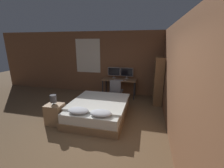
{
  "coord_description": "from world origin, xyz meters",
  "views": [
    {
      "loc": [
        1.13,
        -2.71,
        2.21
      ],
      "look_at": [
        -0.12,
        2.46,
        0.75
      ],
      "focal_mm": 24.0,
      "sensor_mm": 36.0,
      "label": 1
    }
  ],
  "objects_px": {
    "desk": "(119,81)",
    "keyboard": "(118,80)",
    "bedside_lamp": "(53,99)",
    "computer_mouse": "(125,80)",
    "nightstand": "(55,114)",
    "bookshelf": "(159,79)",
    "monitor_left": "(114,72)",
    "office_chair": "(116,93)",
    "bed": "(99,110)",
    "monitor_right": "(127,72)"
  },
  "relations": [
    {
      "from": "bedside_lamp",
      "to": "office_chair",
      "type": "bearing_deg",
      "value": 56.3
    },
    {
      "from": "office_chair",
      "to": "bookshelf",
      "type": "distance_m",
      "value": 1.66
    },
    {
      "from": "desk",
      "to": "bookshelf",
      "type": "relative_size",
      "value": 0.81
    },
    {
      "from": "office_chair",
      "to": "monitor_left",
      "type": "bearing_deg",
      "value": 108.08
    },
    {
      "from": "bed",
      "to": "desk",
      "type": "distance_m",
      "value": 2.1
    },
    {
      "from": "nightstand",
      "to": "bookshelf",
      "type": "bearing_deg",
      "value": 37.83
    },
    {
      "from": "office_chair",
      "to": "computer_mouse",
      "type": "bearing_deg",
      "value": 58.98
    },
    {
      "from": "monitor_left",
      "to": "keyboard",
      "type": "distance_m",
      "value": 0.56
    },
    {
      "from": "desk",
      "to": "monitor_right",
      "type": "distance_m",
      "value": 0.5
    },
    {
      "from": "nightstand",
      "to": "desk",
      "type": "xyz_separation_m",
      "value": [
        1.32,
        2.65,
        0.36
      ]
    },
    {
      "from": "monitor_right",
      "to": "bookshelf",
      "type": "bearing_deg",
      "value": -27.09
    },
    {
      "from": "nightstand",
      "to": "keyboard",
      "type": "distance_m",
      "value": 2.82
    },
    {
      "from": "nightstand",
      "to": "desk",
      "type": "relative_size",
      "value": 0.41
    },
    {
      "from": "computer_mouse",
      "to": "monitor_left",
      "type": "bearing_deg",
      "value": 143.81
    },
    {
      "from": "monitor_right",
      "to": "bedside_lamp",
      "type": "bearing_deg",
      "value": -119.2
    },
    {
      "from": "bookshelf",
      "to": "desk",
      "type": "bearing_deg",
      "value": 164.19
    },
    {
      "from": "bookshelf",
      "to": "monitor_right",
      "type": "bearing_deg",
      "value": 152.91
    },
    {
      "from": "bed",
      "to": "nightstand",
      "type": "distance_m",
      "value": 1.24
    },
    {
      "from": "monitor_right",
      "to": "keyboard",
      "type": "bearing_deg",
      "value": -124.16
    },
    {
      "from": "monitor_right",
      "to": "keyboard",
      "type": "height_order",
      "value": "monitor_right"
    },
    {
      "from": "office_chair",
      "to": "bookshelf",
      "type": "bearing_deg",
      "value": 8.6
    },
    {
      "from": "desk",
      "to": "monitor_left",
      "type": "distance_m",
      "value": 0.5
    },
    {
      "from": "bed",
      "to": "monitor_right",
      "type": "distance_m",
      "value": 2.43
    },
    {
      "from": "bedside_lamp",
      "to": "monitor_right",
      "type": "height_order",
      "value": "monitor_right"
    },
    {
      "from": "keyboard",
      "to": "bookshelf",
      "type": "height_order",
      "value": "bookshelf"
    },
    {
      "from": "nightstand",
      "to": "keyboard",
      "type": "relative_size",
      "value": 1.49
    },
    {
      "from": "bookshelf",
      "to": "bed",
      "type": "bearing_deg",
      "value": -137.7
    },
    {
      "from": "bedside_lamp",
      "to": "desk",
      "type": "bearing_deg",
      "value": 63.57
    },
    {
      "from": "nightstand",
      "to": "computer_mouse",
      "type": "relative_size",
      "value": 8.25
    },
    {
      "from": "monitor_right",
      "to": "computer_mouse",
      "type": "height_order",
      "value": "monitor_right"
    },
    {
      "from": "bedside_lamp",
      "to": "keyboard",
      "type": "relative_size",
      "value": 0.71
    },
    {
      "from": "monitor_right",
      "to": "office_chair",
      "type": "height_order",
      "value": "monitor_right"
    },
    {
      "from": "nightstand",
      "to": "monitor_right",
      "type": "relative_size",
      "value": 1.09
    },
    {
      "from": "desk",
      "to": "office_chair",
      "type": "relative_size",
      "value": 1.57
    },
    {
      "from": "desk",
      "to": "keyboard",
      "type": "distance_m",
      "value": 0.23
    },
    {
      "from": "monitor_left",
      "to": "office_chair",
      "type": "relative_size",
      "value": 0.59
    },
    {
      "from": "office_chair",
      "to": "bookshelf",
      "type": "xyz_separation_m",
      "value": [
        1.53,
        0.23,
        0.6
      ]
    },
    {
      "from": "desk",
      "to": "keyboard",
      "type": "bearing_deg",
      "value": -90.0
    },
    {
      "from": "desk",
      "to": "bed",
      "type": "bearing_deg",
      "value": -96.61
    },
    {
      "from": "desk",
      "to": "monitor_left",
      "type": "xyz_separation_m",
      "value": [
        -0.28,
        0.21,
        0.36
      ]
    },
    {
      "from": "computer_mouse",
      "to": "desk",
      "type": "bearing_deg",
      "value": 144.23
    },
    {
      "from": "office_chair",
      "to": "bed",
      "type": "bearing_deg",
      "value": -99.97
    },
    {
      "from": "keyboard",
      "to": "office_chair",
      "type": "distance_m",
      "value": 0.61
    },
    {
      "from": "keyboard",
      "to": "office_chair",
      "type": "xyz_separation_m",
      "value": [
        0.01,
        -0.46,
        -0.4
      ]
    },
    {
      "from": "bed",
      "to": "monitor_right",
      "type": "xyz_separation_m",
      "value": [
        0.52,
        2.26,
        0.75
      ]
    },
    {
      "from": "nightstand",
      "to": "monitor_left",
      "type": "relative_size",
      "value": 1.09
    },
    {
      "from": "nightstand",
      "to": "office_chair",
      "type": "xyz_separation_m",
      "value": [
        1.33,
        1.99,
        0.06
      ]
    },
    {
      "from": "bedside_lamp",
      "to": "desk",
      "type": "height_order",
      "value": "bedside_lamp"
    },
    {
      "from": "monitor_left",
      "to": "bookshelf",
      "type": "relative_size",
      "value": 0.31
    },
    {
      "from": "desk",
      "to": "computer_mouse",
      "type": "bearing_deg",
      "value": -35.77
    }
  ]
}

